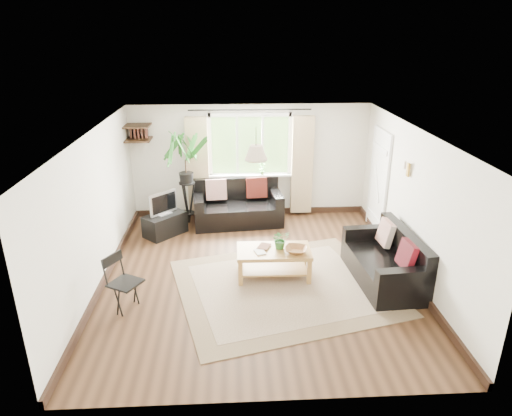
{
  "coord_description": "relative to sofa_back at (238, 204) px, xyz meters",
  "views": [
    {
      "loc": [
        -0.38,
        -6.63,
        3.82
      ],
      "look_at": [
        0.0,
        0.4,
        1.05
      ],
      "focal_mm": 32.0,
      "sensor_mm": 36.0,
      "label": 1
    }
  ],
  "objects": [
    {
      "name": "folding_chair",
      "position": [
        -1.66,
        -3.11,
        -0.0
      ],
      "size": [
        0.6,
        0.6,
        0.84
      ],
      "primitive_type": null,
      "rotation": [
        0.0,
        0.0,
        1.06
      ],
      "color": "black",
      "rests_on": "floor"
    },
    {
      "name": "book_a",
      "position": [
        0.24,
        -2.37,
        0.07
      ],
      "size": [
        0.21,
        0.24,
        0.02
      ],
      "primitive_type": "imported",
      "rotation": [
        0.0,
        0.0,
        0.28
      ],
      "color": "white",
      "rests_on": "coffee_table"
    },
    {
      "name": "tv_stand",
      "position": [
        -1.45,
        -0.51,
        -0.21
      ],
      "size": [
        0.89,
        0.89,
        0.43
      ],
      "primitive_type": "cube",
      "rotation": [
        0.0,
        0.0,
        0.8
      ],
      "color": "black",
      "rests_on": "floor"
    },
    {
      "name": "sofa_back",
      "position": [
        0.0,
        0.0,
        0.0
      ],
      "size": [
        1.89,
        1.08,
        0.85
      ],
      "primitive_type": null,
      "rotation": [
        0.0,
        0.0,
        0.1
      ],
      "color": "black",
      "rests_on": "floor"
    },
    {
      "name": "door",
      "position": [
        2.75,
        -0.54,
        0.57
      ],
      "size": [
        0.06,
        0.96,
        2.06
      ],
      "primitive_type": "cube",
      "color": "silver",
      "rests_on": "wall_right"
    },
    {
      "name": "pendant_lamp",
      "position": [
        0.28,
        -1.84,
        1.62
      ],
      "size": [
        0.36,
        0.36,
        0.54
      ],
      "primitive_type": null,
      "color": "beige",
      "rests_on": "ceiling"
    },
    {
      "name": "wall_back",
      "position": [
        0.28,
        0.51,
        0.77
      ],
      "size": [
        5.0,
        0.02,
        2.4
      ],
      "primitive_type": "cube",
      "color": "silver",
      "rests_on": "floor"
    },
    {
      "name": "table_plant",
      "position": [
        0.66,
        -2.22,
        0.22
      ],
      "size": [
        0.33,
        0.31,
        0.31
      ],
      "primitive_type": "imported",
      "rotation": [
        0.0,
        0.0,
        0.25
      ],
      "color": "#2E6D2B",
      "rests_on": "coffee_table"
    },
    {
      "name": "book_b",
      "position": [
        0.31,
        -2.14,
        0.07
      ],
      "size": [
        0.26,
        0.3,
        0.02
      ],
      "primitive_type": "imported",
      "rotation": [
        0.0,
        0.0,
        -0.41
      ],
      "color": "brown",
      "rests_on": "coffee_table"
    },
    {
      "name": "rug",
      "position": [
        0.68,
        -2.63,
        -0.42
      ],
      "size": [
        3.81,
        3.48,
        0.02
      ],
      "primitive_type": "cube",
      "rotation": [
        0.0,
        0.0,
        0.25
      ],
      "color": "#BBAB91",
      "rests_on": "floor"
    },
    {
      "name": "coffee_table",
      "position": [
        0.55,
        -2.27,
        -0.18
      ],
      "size": [
        1.2,
        0.67,
        0.49
      ],
      "primitive_type": null,
      "rotation": [
        0.0,
        0.0,
        -0.01
      ],
      "color": "olive",
      "rests_on": "floor"
    },
    {
      "name": "sofa_right",
      "position": [
        2.29,
        -2.51,
        -0.02
      ],
      "size": [
        1.77,
        0.98,
        0.81
      ],
      "primitive_type": null,
      "rotation": [
        0.0,
        0.0,
        -1.49
      ],
      "color": "black",
      "rests_on": "floor"
    },
    {
      "name": "wall_sconce",
      "position": [
        2.71,
        -1.94,
        1.31
      ],
      "size": [
        0.12,
        0.12,
        0.28
      ],
      "primitive_type": null,
      "color": "beige",
      "rests_on": "wall_right"
    },
    {
      "name": "sill_plant",
      "position": [
        0.53,
        0.39,
        0.64
      ],
      "size": [
        0.14,
        0.1,
        0.27
      ],
      "primitive_type": "imported",
      "color": "#2D6023",
      "rests_on": "window"
    },
    {
      "name": "window",
      "position": [
        0.28,
        0.47,
        1.12
      ],
      "size": [
        2.5,
        0.16,
        2.16
      ],
      "primitive_type": null,
      "color": "white",
      "rests_on": "wall_back"
    },
    {
      "name": "wall_right",
      "position": [
        2.78,
        -2.24,
        0.77
      ],
      "size": [
        0.02,
        5.5,
        2.4
      ],
      "primitive_type": "cube",
      "color": "silver",
      "rests_on": "floor"
    },
    {
      "name": "bowl",
      "position": [
        0.89,
        -2.38,
        0.11
      ],
      "size": [
        0.43,
        0.43,
        0.09
      ],
      "primitive_type": "imported",
      "rotation": [
        0.0,
        0.0,
        -0.25
      ],
      "color": "brown",
      "rests_on": "coffee_table"
    },
    {
      "name": "palm_stand",
      "position": [
        -1.04,
        0.08,
        0.54
      ],
      "size": [
        0.89,
        0.89,
        1.93
      ],
      "primitive_type": null,
      "rotation": [
        0.0,
        0.0,
        0.2
      ],
      "color": "black",
      "rests_on": "floor"
    },
    {
      "name": "tv",
      "position": [
        -1.45,
        -0.51,
        0.24
      ],
      "size": [
        0.58,
        0.59,
        0.47
      ],
      "primitive_type": null,
      "rotation": [
        0.0,
        0.0,
        0.8
      ],
      "color": "#A5A5AA",
      "rests_on": "tv_stand"
    },
    {
      "name": "wall_front",
      "position": [
        0.28,
        -4.99,
        0.77
      ],
      "size": [
        5.0,
        0.02,
        2.4
      ],
      "primitive_type": "cube",
      "color": "silver",
      "rests_on": "floor"
    },
    {
      "name": "ceiling",
      "position": [
        0.28,
        -2.24,
        1.97
      ],
      "size": [
        5.5,
        5.5,
        0.0
      ],
      "primitive_type": "plane",
      "rotation": [
        3.14,
        0.0,
        0.0
      ],
      "color": "white",
      "rests_on": "floor"
    },
    {
      "name": "wall_left",
      "position": [
        -2.22,
        -2.24,
        0.77
      ],
      "size": [
        0.02,
        5.5,
        2.4
      ],
      "primitive_type": "cube",
      "color": "silver",
      "rests_on": "floor"
    },
    {
      "name": "floor",
      "position": [
        0.28,
        -2.24,
        -0.43
      ],
      "size": [
        5.5,
        5.5,
        0.0
      ],
      "primitive_type": "plane",
      "color": "black",
      "rests_on": "ground"
    },
    {
      "name": "corner_shelf",
      "position": [
        -1.97,
        0.26,
        1.46
      ],
      "size": [
        0.5,
        0.5,
        0.34
      ],
      "primitive_type": null,
      "color": "black",
      "rests_on": "wall_back"
    }
  ]
}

